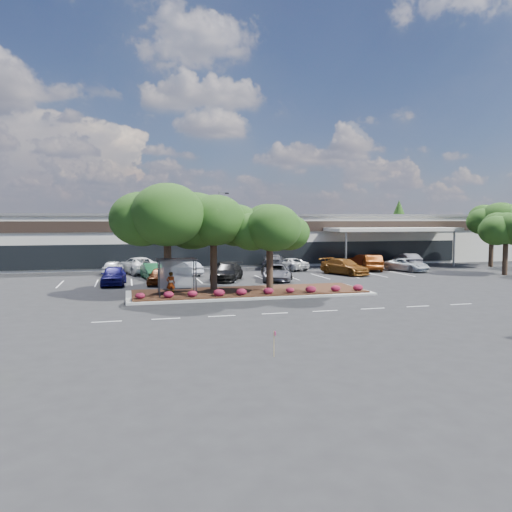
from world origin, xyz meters
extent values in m
plane|color=black|center=(0.00, 0.00, 0.00)|extent=(160.00, 160.00, 0.00)
cube|color=beige|center=(0.00, 34.00, 3.00)|extent=(80.00, 20.00, 6.00)
cube|color=#515153|center=(0.00, 34.00, 6.10)|extent=(80.40, 20.40, 0.30)
cube|color=black|center=(0.00, 23.95, 4.80)|extent=(80.00, 0.25, 1.20)
cube|color=black|center=(0.00, 23.95, 1.60)|extent=(60.00, 0.18, 2.60)
cube|color=#A40D0B|center=(-6.00, 23.88, 4.80)|extent=(6.00, 0.12, 1.00)
cube|color=beige|center=(20.00, 21.50, 4.40)|extent=(16.00, 5.00, 0.40)
cylinder|color=slate|center=(13.00, 19.50, 2.10)|extent=(0.24, 0.24, 4.20)
cylinder|color=slate|center=(27.00, 19.50, 2.10)|extent=(0.24, 0.24, 4.20)
cube|color=#9E9E99|center=(-2.00, 4.00, 0.07)|extent=(18.00, 6.00, 0.15)
cube|color=#422317|center=(-2.00, 4.00, 0.20)|extent=(17.20, 5.20, 0.12)
cube|color=silver|center=(-12.00, -4.00, 0.01)|extent=(1.60, 0.12, 0.01)
cube|color=silver|center=(-8.80, -4.00, 0.01)|extent=(1.60, 0.12, 0.01)
cube|color=silver|center=(-5.60, -4.00, 0.01)|extent=(1.60, 0.12, 0.01)
cube|color=silver|center=(-2.40, -4.00, 0.01)|extent=(1.60, 0.12, 0.01)
cube|color=silver|center=(0.80, -4.00, 0.01)|extent=(1.60, 0.12, 0.01)
cube|color=silver|center=(4.00, -4.00, 0.01)|extent=(1.60, 0.12, 0.01)
cube|color=silver|center=(7.20, -4.00, 0.01)|extent=(1.60, 0.12, 0.01)
cube|color=silver|center=(10.40, -4.00, 0.01)|extent=(1.60, 0.12, 0.01)
cube|color=silver|center=(-16.50, 13.50, 0.01)|extent=(0.12, 5.00, 0.01)
cube|color=silver|center=(-13.50, 13.50, 0.01)|extent=(0.12, 5.00, 0.01)
cube|color=silver|center=(-10.50, 13.50, 0.01)|extent=(0.12, 5.00, 0.01)
cube|color=silver|center=(-7.50, 13.50, 0.01)|extent=(0.12, 5.00, 0.01)
cube|color=silver|center=(-4.50, 13.50, 0.01)|extent=(0.12, 5.00, 0.01)
cube|color=silver|center=(-1.50, 13.50, 0.01)|extent=(0.12, 5.00, 0.01)
cube|color=silver|center=(1.50, 13.50, 0.01)|extent=(0.12, 5.00, 0.01)
cube|color=silver|center=(4.50, 13.50, 0.01)|extent=(0.12, 5.00, 0.01)
cube|color=silver|center=(7.50, 13.50, 0.01)|extent=(0.12, 5.00, 0.01)
cube|color=silver|center=(10.50, 13.50, 0.01)|extent=(0.12, 5.00, 0.01)
cube|color=silver|center=(13.50, 13.50, 0.01)|extent=(0.12, 5.00, 0.01)
cube|color=silver|center=(16.50, 13.50, 0.01)|extent=(0.12, 5.00, 0.01)
cylinder|color=black|center=(-8.75, 3.45, 1.51)|extent=(0.08, 0.08, 2.50)
cylinder|color=black|center=(-6.25, 3.45, 1.51)|extent=(0.08, 0.08, 2.50)
cylinder|color=black|center=(-8.75, 2.15, 1.51)|extent=(0.08, 0.08, 2.50)
cylinder|color=black|center=(-6.25, 2.15, 1.51)|extent=(0.08, 0.08, 2.50)
cube|color=black|center=(-7.50, 2.80, 2.80)|extent=(2.75, 1.55, 0.10)
cube|color=silver|center=(-7.50, 3.45, 1.63)|extent=(2.30, 0.03, 2.00)
cube|color=black|center=(-7.50, 3.05, 0.71)|extent=(2.00, 0.35, 0.06)
cone|color=#1B3511|center=(34.00, 44.00, 4.50)|extent=(3.96, 3.96, 9.00)
imported|color=#594C47|center=(-7.92, 2.99, 1.10)|extent=(0.61, 0.41, 1.67)
cube|color=#9E9E99|center=(0.12, 28.00, 0.20)|extent=(0.50, 0.50, 0.40)
cylinder|color=slate|center=(0.12, 28.00, 4.69)|extent=(0.14, 0.14, 8.58)
cube|color=slate|center=(0.56, 27.89, 8.83)|extent=(0.93, 0.44, 0.14)
cube|color=black|center=(1.04, 27.76, 8.76)|extent=(0.51, 0.40, 0.18)
cube|color=tan|center=(-5.15, -13.00, 0.52)|extent=(0.03, 0.03, 1.05)
cube|color=#DB397F|center=(-5.10, -13.00, 0.97)|extent=(0.02, 0.14, 0.18)
imported|color=#110D55|center=(-11.99, 11.94, 0.82)|extent=(2.22, 4.91, 1.64)
imported|color=#6A2E0F|center=(-8.14, 11.45, 0.72)|extent=(2.68, 4.50, 1.44)
imported|color=#1A542D|center=(-8.58, 15.42, 0.74)|extent=(2.20, 4.65, 1.47)
imported|color=black|center=(-2.00, 12.54, 0.79)|extent=(4.24, 5.85, 1.57)
imported|color=slate|center=(2.34, 11.33, 0.74)|extent=(3.84, 5.81, 1.48)
imported|color=black|center=(2.53, 12.00, 0.73)|extent=(1.80, 4.49, 1.45)
imported|color=brown|center=(10.50, 14.38, 0.80)|extent=(4.24, 5.97, 1.61)
imported|color=#B5BCC3|center=(18.40, 15.67, 0.69)|extent=(3.83, 5.45, 1.38)
imported|color=silver|center=(-12.15, 19.93, 0.74)|extent=(2.62, 4.61, 1.48)
imported|color=white|center=(-9.78, 20.74, 0.84)|extent=(4.58, 6.64, 1.68)
imported|color=silver|center=(-4.97, 17.87, 0.68)|extent=(2.82, 4.38, 1.36)
imported|color=black|center=(-1.25, 18.00, 0.70)|extent=(1.93, 4.19, 1.39)
imported|color=#505158|center=(5.27, 22.06, 0.84)|extent=(4.12, 6.24, 1.68)
imported|color=silver|center=(6.48, 20.07, 0.67)|extent=(3.67, 5.28, 1.34)
imported|color=maroon|center=(15.29, 17.58, 0.85)|extent=(3.55, 5.47, 1.70)
imported|color=maroon|center=(16.33, 21.91, 0.72)|extent=(2.47, 4.62, 1.45)
imported|color=#5A5960|center=(21.48, 20.65, 0.78)|extent=(2.20, 4.92, 1.57)
camera|label=1|loc=(-10.86, -32.06, 5.56)|focal=35.00mm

